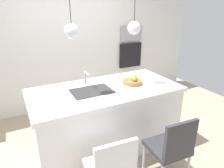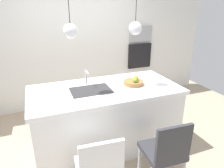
# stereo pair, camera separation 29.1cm
# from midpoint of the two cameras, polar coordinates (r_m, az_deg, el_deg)

# --- Properties ---
(floor) EXTENTS (6.60, 6.60, 0.00)m
(floor) POSITION_cam_midpoint_polar(r_m,az_deg,el_deg) (3.37, -4.16, -16.44)
(floor) COLOR tan
(floor) RESTS_ON ground
(back_wall) EXTENTS (6.00, 0.10, 2.60)m
(back_wall) POSITION_cam_midpoint_polar(r_m,az_deg,el_deg) (4.31, -13.50, 10.52)
(back_wall) COLOR silver
(back_wall) RESTS_ON ground
(kitchen_island) EXTENTS (2.13, 1.02, 0.95)m
(kitchen_island) POSITION_cam_midpoint_polar(r_m,az_deg,el_deg) (3.10, -4.39, -9.41)
(kitchen_island) COLOR white
(kitchen_island) RESTS_ON ground
(sink_basin) EXTENTS (0.56, 0.40, 0.02)m
(sink_basin) POSITION_cam_midpoint_polar(r_m,az_deg,el_deg) (2.82, -8.67, -2.13)
(sink_basin) COLOR #2D2D30
(sink_basin) RESTS_ON kitchen_island
(faucet) EXTENTS (0.02, 0.17, 0.22)m
(faucet) POSITION_cam_midpoint_polar(r_m,az_deg,el_deg) (2.96, -10.18, 1.95)
(faucet) COLOR silver
(faucet) RESTS_ON kitchen_island
(fruit_bowl) EXTENTS (0.29, 0.29, 0.13)m
(fruit_bowl) POSITION_cam_midpoint_polar(r_m,az_deg,el_deg) (3.04, 3.12, 0.77)
(fruit_bowl) COLOR #9E6B38
(fruit_bowl) RESTS_ON kitchen_island
(microwave) EXTENTS (0.54, 0.08, 0.34)m
(microwave) POSITION_cam_midpoint_polar(r_m,az_deg,el_deg) (4.75, 3.53, 13.97)
(microwave) COLOR #9E9EA3
(microwave) RESTS_ON back_wall
(oven) EXTENTS (0.56, 0.08, 0.56)m
(oven) POSITION_cam_midpoint_polar(r_m,az_deg,el_deg) (4.84, 3.40, 8.08)
(oven) COLOR black
(oven) RESTS_ON back_wall
(chair_middle) EXTENTS (0.47, 0.47, 0.90)m
(chair_middle) POSITION_cam_midpoint_polar(r_m,az_deg,el_deg) (2.56, 13.02, -16.83)
(chair_middle) COLOR #333338
(chair_middle) RESTS_ON ground
(pendant_light_left) EXTENTS (0.18, 0.18, 0.78)m
(pendant_light_left) POSITION_cam_midpoint_polar(r_m,az_deg,el_deg) (2.56, -14.60, 14.08)
(pendant_light_left) COLOR silver
(pendant_light_right) EXTENTS (0.18, 0.18, 0.78)m
(pendant_light_right) POSITION_cam_midpoint_polar(r_m,az_deg,el_deg) (2.88, 3.23, 15.42)
(pendant_light_right) COLOR silver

